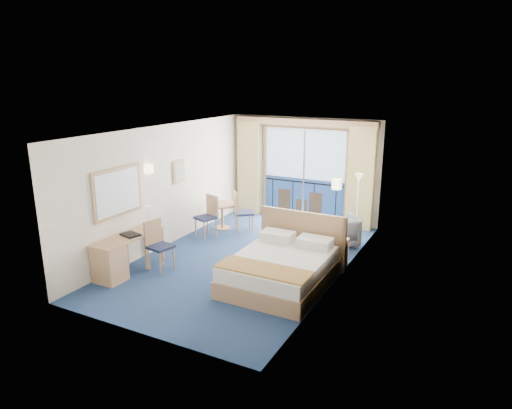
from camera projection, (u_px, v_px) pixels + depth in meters
name	position (u px, v px, depth m)	size (l,w,h in m)	color
floor	(246.00, 259.00, 9.57)	(6.50, 6.50, 0.00)	navy
room_walls	(245.00, 176.00, 9.09)	(4.04, 6.54, 2.72)	white
balcony_door	(304.00, 177.00, 12.01)	(2.36, 0.03, 2.52)	navy
curtain_left	(249.00, 168.00, 12.53)	(0.65, 0.22, 2.55)	#D7C677
curtain_right	(361.00, 179.00, 11.16)	(0.65, 0.22, 2.55)	#D7C677
pelmet	(304.00, 122.00, 11.52)	(3.80, 0.25, 0.18)	tan
mirror	(118.00, 192.00, 8.74)	(0.05, 1.25, 0.95)	tan
wall_print	(179.00, 172.00, 10.39)	(0.04, 0.42, 0.52)	tan
sconce_left	(149.00, 169.00, 9.42)	(0.18, 0.18, 0.18)	#FEE2B1
sconce_right	(337.00, 184.00, 8.08)	(0.18, 0.18, 0.18)	#FEE2B1
bed	(282.00, 268.00, 8.33)	(1.80, 2.14, 1.13)	tan
nightstand	(335.00, 252.00, 9.17)	(0.43, 0.41, 0.56)	tan
phone	(338.00, 238.00, 9.07)	(0.17, 0.13, 0.08)	silver
armchair	(340.00, 231.00, 10.28)	(0.73, 0.75, 0.68)	#4A4D5A
floor_lamp	(358.00, 189.00, 10.55)	(0.21, 0.21, 1.55)	silver
desk	(114.00, 259.00, 8.52)	(0.54, 1.56, 0.73)	tan
desk_chair	(157.00, 242.00, 8.95)	(0.50, 0.49, 0.99)	#1C2342
folder	(130.00, 235.00, 8.80)	(0.35, 0.27, 0.03)	black
desk_lamp	(148.00, 212.00, 9.23)	(0.11, 0.11, 0.43)	silver
round_table	(222.00, 210.00, 11.38)	(0.71, 0.71, 0.64)	tan
table_chair_a	(240.00, 210.00, 11.10)	(0.62, 0.61, 1.01)	#1C2342
table_chair_b	(209.00, 214.00, 10.79)	(0.55, 0.56, 1.00)	#1C2342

